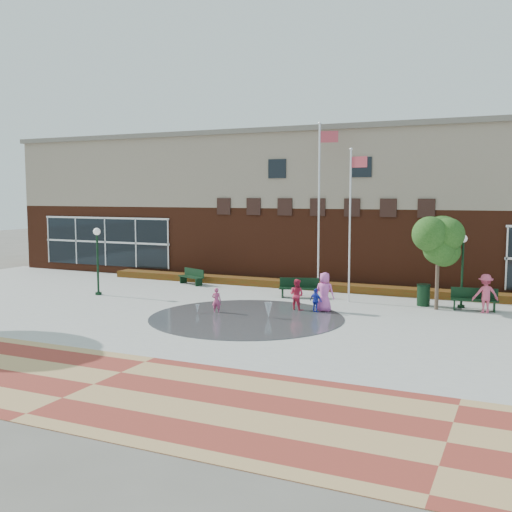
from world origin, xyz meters
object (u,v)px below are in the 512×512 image
at_px(flagpole_right, 351,217).
at_px(child_splash, 216,300).
at_px(flagpole_left, 320,198).
at_px(bench_left, 191,280).
at_px(trash_can, 423,295).

height_order(flagpole_right, child_splash, flagpole_right).
bearing_deg(flagpole_left, child_splash, -118.39).
relative_size(bench_left, trash_can, 1.82).
bearing_deg(child_splash, trash_can, -158.84).
xyz_separation_m(flagpole_right, child_splash, (-4.71, -5.12, -3.65)).
distance_m(flagpole_left, flagpole_right, 3.55).
relative_size(flagpole_right, trash_can, 7.13).
relative_size(flagpole_left, bench_left, 4.75).
bearing_deg(bench_left, trash_can, 18.52).
height_order(bench_left, child_splash, child_splash).
xyz_separation_m(flagpole_left, child_splash, (-2.30, -7.57, -4.53)).
bearing_deg(trash_can, bench_left, 174.67).
height_order(flagpole_left, bench_left, flagpole_left).
relative_size(flagpole_right, child_splash, 6.57).
xyz_separation_m(flagpole_right, bench_left, (-10.05, 1.70, -3.92)).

